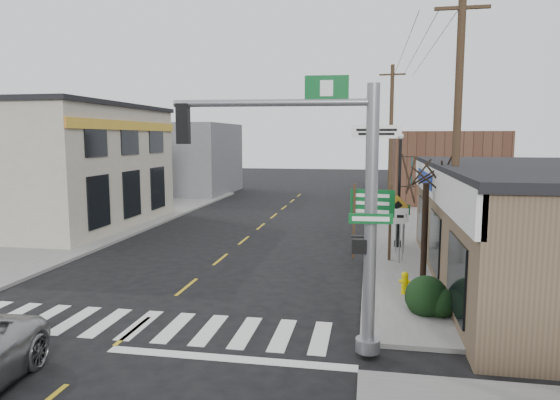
% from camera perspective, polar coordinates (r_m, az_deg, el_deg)
% --- Properties ---
extents(ground, '(140.00, 140.00, 0.00)m').
position_cam_1_polar(ground, '(14.37, -16.43, -14.12)').
color(ground, black).
rests_on(ground, ground).
extents(sidewalk_right, '(6.00, 38.00, 0.13)m').
position_cam_1_polar(sidewalk_right, '(25.60, 16.41, -4.58)').
color(sidewalk_right, slate).
rests_on(sidewalk_right, ground).
extents(sidewalk_left, '(6.00, 38.00, 0.13)m').
position_cam_1_polar(sidewalk_left, '(29.61, -20.82, -3.19)').
color(sidewalk_left, slate).
rests_on(sidewalk_left, ground).
extents(center_line, '(0.12, 56.00, 0.01)m').
position_cam_1_polar(center_line, '(21.48, -6.81, -6.74)').
color(center_line, gold).
rests_on(center_line, ground).
extents(crosswalk, '(11.00, 2.20, 0.01)m').
position_cam_1_polar(crosswalk, '(14.70, -15.71, -13.58)').
color(crosswalk, silver).
rests_on(crosswalk, ground).
extents(left_building, '(12.00, 12.00, 6.80)m').
position_cam_1_polar(left_building, '(32.28, -26.28, 3.32)').
color(left_building, '#B4AB96').
rests_on(left_building, ground).
extents(bldg_distant_right, '(8.00, 10.00, 5.60)m').
position_cam_1_polar(bldg_distant_right, '(42.40, 18.13, 3.64)').
color(bldg_distant_right, '#503324').
rests_on(bldg_distant_right, ground).
extents(bldg_distant_left, '(9.00, 10.00, 6.40)m').
position_cam_1_polar(bldg_distant_left, '(47.20, -11.18, 4.66)').
color(bldg_distant_left, slate).
rests_on(bldg_distant_left, ground).
extents(traffic_signal_pole, '(5.04, 0.38, 6.39)m').
position_cam_1_polar(traffic_signal_pole, '(11.50, 6.60, 1.06)').
color(traffic_signal_pole, gray).
rests_on(traffic_signal_pole, sidewalk_right).
extents(guide_sign, '(1.79, 0.14, 3.14)m').
position_cam_1_polar(guide_sign, '(20.73, 10.49, -1.30)').
color(guide_sign, '#402E1E').
rests_on(guide_sign, sidewalk_right).
extents(fire_hydrant, '(0.23, 0.23, 0.73)m').
position_cam_1_polar(fire_hydrant, '(16.76, 14.06, -9.05)').
color(fire_hydrant, '#E0C800').
rests_on(fire_hydrant, sidewalk_right).
extents(ped_crossing_sign, '(0.99, 0.07, 2.55)m').
position_cam_1_polar(ped_crossing_sign, '(22.24, 13.20, -1.44)').
color(ped_crossing_sign, gray).
rests_on(ped_crossing_sign, sidewalk_right).
extents(lamp_post, '(0.68, 0.53, 5.20)m').
position_cam_1_polar(lamp_post, '(23.34, 13.63, 2.06)').
color(lamp_post, black).
rests_on(lamp_post, sidewalk_right).
extents(dance_center_sign, '(2.81, 0.18, 5.98)m').
position_cam_1_polar(dance_center_sign, '(29.20, 10.93, 6.15)').
color(dance_center_sign, gray).
rests_on(dance_center_sign, sidewalk_right).
extents(bare_tree, '(2.58, 2.58, 5.17)m').
position_cam_1_polar(bare_tree, '(17.96, 16.45, 3.83)').
color(bare_tree, black).
rests_on(bare_tree, sidewalk_right).
extents(shrub_front, '(1.23, 1.23, 0.92)m').
position_cam_1_polar(shrub_front, '(15.20, 16.39, -10.57)').
color(shrub_front, '#1D3814').
rests_on(shrub_front, sidewalk_right).
extents(shrub_back, '(1.11, 1.11, 0.83)m').
position_cam_1_polar(shrub_back, '(18.90, 24.94, -7.61)').
color(shrub_back, black).
rests_on(shrub_back, sidewalk_right).
extents(utility_pole_near, '(1.68, 0.25, 9.66)m').
position_cam_1_polar(utility_pole_near, '(17.13, 19.53, 6.55)').
color(utility_pole_near, '#4A3525').
rests_on(utility_pole_near, sidewalk_right).
extents(utility_pole_far, '(1.69, 0.25, 9.73)m').
position_cam_1_polar(utility_pole_far, '(34.03, 12.54, 6.95)').
color(utility_pole_far, '#413421').
rests_on(utility_pole_far, sidewalk_right).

